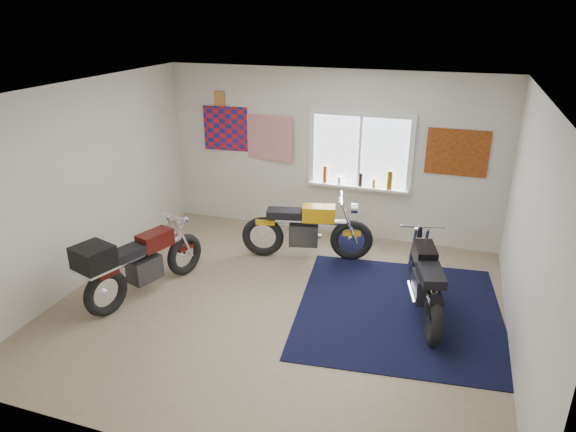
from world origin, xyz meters
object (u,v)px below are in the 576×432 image
(navy_rug, at_px, (399,310))
(maroon_tourer, at_px, (137,263))
(yellow_triumph, at_px, (306,231))
(black_chrome_bike, at_px, (425,282))

(navy_rug, relative_size, maroon_tourer, 1.38)
(navy_rug, distance_m, yellow_triumph, 1.92)
(yellow_triumph, height_order, black_chrome_bike, yellow_triumph)
(navy_rug, xyz_separation_m, black_chrome_bike, (0.27, 0.07, 0.42))
(black_chrome_bike, bearing_deg, yellow_triumph, 47.42)
(yellow_triumph, xyz_separation_m, black_chrome_bike, (1.81, -1.00, -0.01))
(navy_rug, bearing_deg, yellow_triumph, 145.30)
(yellow_triumph, relative_size, maroon_tourer, 1.04)
(yellow_triumph, distance_m, black_chrome_bike, 2.07)
(yellow_triumph, bearing_deg, maroon_tourer, -146.80)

